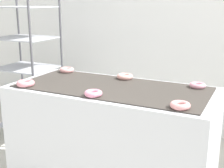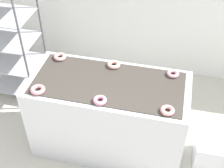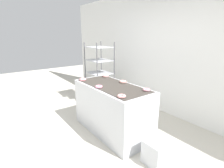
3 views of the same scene
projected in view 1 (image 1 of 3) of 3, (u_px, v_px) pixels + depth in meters
The scene contains 9 objects.
wall_back at pixel (170, 13), 3.53m from camera, with size 8.00×0.05×2.80m.
fryer_machine at pixel (112, 142), 2.47m from camera, with size 1.55×0.73×0.91m.
baking_rack_cart at pixel (26, 68), 3.46m from camera, with size 0.63×0.53×1.60m.
donut_near_left at pixel (26, 83), 2.36m from camera, with size 0.14×0.14×0.04m, color #D28288.
donut_near_center at pixel (93, 93), 2.11m from camera, with size 0.12×0.12×0.04m, color pink.
donut_near_right at pixel (180, 105), 1.87m from camera, with size 0.12×0.12×0.04m, color pink.
donut_far_left at pixel (67, 70), 2.82m from camera, with size 0.13×0.13×0.04m, color #CE8D8A.
donut_far_center at pixel (125, 76), 2.57m from camera, with size 0.13×0.13×0.04m, color #D4958A.
donut_far_right at pixel (198, 85), 2.32m from camera, with size 0.12×0.12×0.04m, color #CF8A98.
Camera 1 is at (0.98, -1.42, 1.54)m, focal length 50.00 mm.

